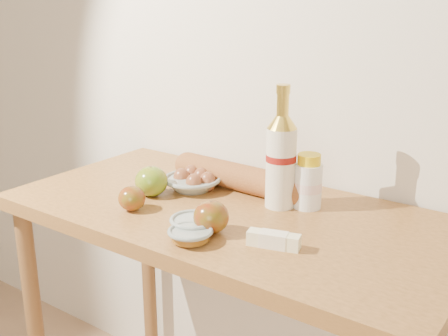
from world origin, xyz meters
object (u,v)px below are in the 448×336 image
Objects in this scene: cream_bottle at (308,183)px; bourbon_bottle at (281,159)px; table at (231,252)px; baguette at (239,177)px; egg_bowl at (193,181)px.

bourbon_bottle is at bearing -167.34° from cream_bottle.
cream_bottle reaches higher than table.
baguette is at bearing 162.48° from cream_bottle.
egg_bowl is at bearing 160.52° from table.
cream_bottle reaches higher than egg_bowl.
cream_bottle is (0.06, 0.03, -0.06)m from bourbon_bottle.
table is 0.24m from egg_bowl.
table is 8.27× the size of cream_bottle.
bourbon_bottle reaches higher than baguette.
cream_bottle is at bearing 11.36° from egg_bowl.
baguette is at bearing 32.33° from egg_bowl.
egg_bowl reaches higher than table.
table is at bearing -19.48° from egg_bowl.
baguette is (-0.22, 0.00, -0.03)m from cream_bottle.
bourbon_bottle reaches higher than egg_bowl.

